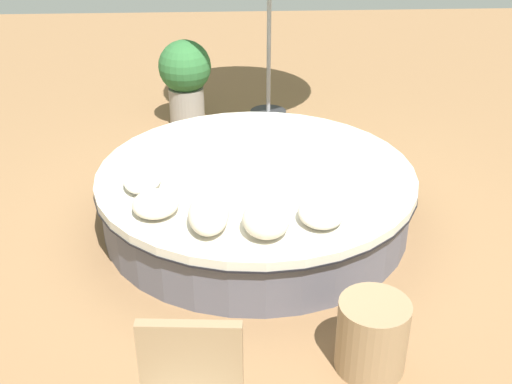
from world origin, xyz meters
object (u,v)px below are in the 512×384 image
Objects in this scene: throw_pillow_2 at (209,213)px; throw_pillow_4 at (321,213)px; throw_pillow_0 at (142,179)px; planter at (185,77)px; throw_pillow_3 at (266,219)px; side_table at (372,335)px; throw_pillow_1 at (156,204)px; round_bed at (256,196)px.

throw_pillow_4 is (0.00, -0.83, -0.03)m from throw_pillow_2.
throw_pillow_0 is 1.51m from throw_pillow_4.
throw_pillow_2 is 3.19m from planter.
side_table is at bearing -143.46° from throw_pillow_3.
throw_pillow_0 is at bearing 44.94° from side_table.
throw_pillow_1 is 0.97× the size of throw_pillow_4.
throw_pillow_2 is (-0.62, -0.55, 0.03)m from throw_pillow_0.
throw_pillow_3 is 1.05× the size of throw_pillow_4.
round_bed is 4.98× the size of throw_pillow_2.
planter is 2.02× the size of side_table.
throw_pillow_2 is at bearing 155.46° from round_bed.
round_bed is 6.26× the size of throw_pillow_3.
round_bed is 5.85× the size of throw_pillow_0.
round_bed is at bearing -50.38° from throw_pillow_1.
planter is at bearing 16.91° from round_bed.
planter reaches higher than throw_pillow_3.
side_table is (-0.84, -0.62, -0.37)m from throw_pillow_3.
round_bed is 2.71× the size of planter.
throw_pillow_0 is 1.17× the size of throw_pillow_1.
throw_pillow_0 is 0.94× the size of side_table.
throw_pillow_0 is 2.56m from planter.
throw_pillow_2 is (-0.85, 0.39, 0.35)m from round_bed.
throw_pillow_2 is 1.46m from side_table.
throw_pillow_3 is 1.11m from side_table.
throw_pillow_4 is 1.04m from side_table.
round_bed is at bearing -24.54° from throw_pillow_2.
throw_pillow_1 reaches higher than throw_pillow_0.
throw_pillow_1 is 0.73× the size of throw_pillow_2.
throw_pillow_4 is at bearing 12.21° from side_table.
planter is (3.17, 1.14, -0.00)m from throw_pillow_4.
round_bed is at bearing 27.15° from throw_pillow_4.
planter is (2.32, 0.71, 0.32)m from round_bed.
throw_pillow_3 reaches higher than throw_pillow_0.
throw_pillow_2 is 1.26× the size of throw_pillow_3.
throw_pillow_3 is at bearing -167.55° from planter.
throw_pillow_0 is at bearing 65.69° from throw_pillow_4.
planter reaches higher than side_table.
throw_pillow_4 is at bearing -73.20° from throw_pillow_3.
round_bed is 1.01m from throw_pillow_4.
throw_pillow_0 is at bearing 18.68° from throw_pillow_1.
side_table is (-0.96, -1.03, -0.36)m from throw_pillow_2.
throw_pillow_3 is 0.43× the size of planter.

